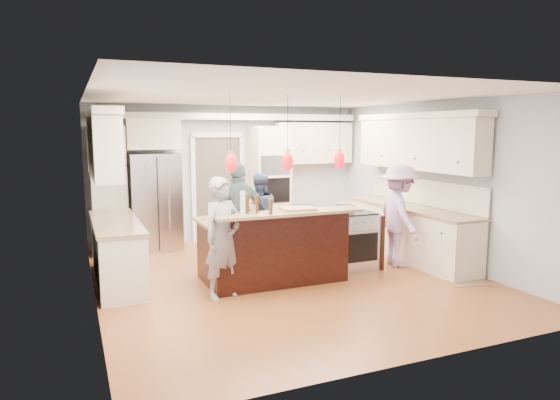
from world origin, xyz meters
The scene contains 23 objects.
ground_plane centered at (0.00, 0.00, 0.00)m, with size 6.00×6.00×0.00m, color #AF6430.
room_shell centered at (0.00, 0.00, 1.82)m, with size 5.54×6.04×2.72m.
refrigerator centered at (-1.55, 2.64, 0.90)m, with size 0.90×0.70×1.80m, color #B7B7BC.
oven_column centered at (0.75, 2.67, 1.15)m, with size 0.72×0.69×2.30m.
back_upper_cabinets centered at (-0.75, 2.76, 1.67)m, with size 5.30×0.61×2.54m.
right_counter_run centered at (2.44, 0.30, 1.06)m, with size 0.64×3.10×2.51m.
left_cabinets centered at (-2.44, 0.80, 1.06)m, with size 0.64×2.30×2.51m.
kitchen_island centered at (-0.25, 0.07, 0.48)m, with size 2.10×1.46×1.12m.
island_range centered at (1.16, 0.15, 0.46)m, with size 0.82×0.71×0.92m.
pendant_lights centered at (-0.25, -0.51, 1.80)m, with size 1.75×0.15×1.03m.
person_bar_end centered at (-1.16, -0.45, 0.81)m, with size 0.59×0.39×1.62m, color gray.
person_far_left centered at (0.07, 1.47, 0.74)m, with size 0.72×0.56×1.48m, color navy.
person_far_right centered at (-0.50, 0.85, 0.86)m, with size 1.01×0.42×1.72m, color #445C5F.
person_range_side centered at (1.95, -0.04, 0.84)m, with size 1.09×0.63×1.69m, color #AA87B6.
floor_rug centered at (2.40, -1.02, 0.01)m, with size 0.57×0.84×0.01m, color #816546.
water_bottle centered at (-0.89, -0.49, 1.27)m, with size 0.07×0.07×0.31m, color silver.
beer_bottle_a centered at (-0.68, -0.45, 1.23)m, with size 0.06×0.06×0.23m, color #472A0C.
beer_bottle_b centered at (-0.56, -0.66, 1.22)m, with size 0.05×0.05×0.21m, color #472A0C.
beer_bottle_c centered at (-0.82, -0.44, 1.25)m, with size 0.07×0.07×0.26m, color #472A0C.
drink_can centered at (-0.76, -0.54, 1.18)m, with size 0.06×0.06×0.12m, color #B7B7BC.
cutting_board centered at (-0.07, -0.47, 1.14)m, with size 0.47×0.33×0.04m, color tan.
pot_large centered at (1.06, 0.23, 0.99)m, with size 0.24×0.24×0.14m, color #B7B7BC.
pot_small centered at (1.13, 0.18, 0.97)m, with size 0.21×0.21×0.11m, color #B7B7BC.
Camera 1 is at (-2.97, -6.68, 2.22)m, focal length 32.00 mm.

